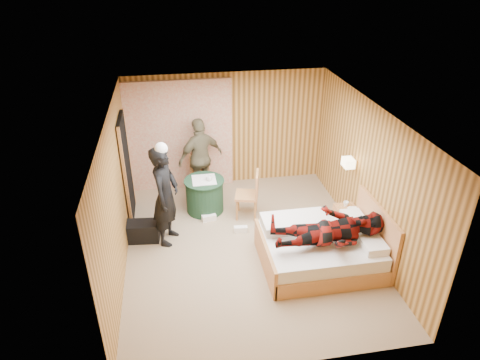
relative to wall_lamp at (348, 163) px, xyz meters
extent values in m
cube|color=tan|center=(-1.92, -0.45, -1.30)|extent=(4.20, 5.00, 0.01)
cube|color=silver|center=(-1.92, -0.45, 1.20)|extent=(4.20, 5.00, 0.01)
cube|color=tan|center=(-1.92, 2.05, -0.05)|extent=(4.20, 0.02, 2.50)
cube|color=tan|center=(-4.02, -0.45, -0.05)|extent=(0.02, 5.00, 2.50)
cube|color=tan|center=(0.18, -0.45, -0.05)|extent=(0.02, 5.00, 2.50)
cube|color=beige|center=(-2.92, 1.98, -0.10)|extent=(2.20, 0.08, 2.40)
cube|color=black|center=(-3.98, 0.95, -0.28)|extent=(0.06, 0.90, 2.05)
cylinder|color=gold|center=(0.08, 0.00, 0.00)|extent=(0.18, 0.04, 0.04)
cube|color=beige|center=(0.00, 0.00, 0.00)|extent=(0.18, 0.24, 0.16)
cube|color=#E68F5E|center=(-0.82, -1.09, -1.16)|extent=(1.85, 1.48, 0.28)
cube|color=white|center=(-0.82, -1.09, -0.91)|extent=(1.80, 1.43, 0.23)
cube|color=#E68F5E|center=(-1.75, -1.09, -1.04)|extent=(0.06, 1.48, 0.52)
cube|color=#E68F5E|center=(0.14, -1.09, -0.79)|extent=(0.06, 1.48, 1.02)
cube|color=white|center=(-0.10, -1.44, -0.73)|extent=(0.35, 0.51, 0.13)
cube|color=white|center=(-0.10, -0.74, -0.73)|extent=(0.35, 0.51, 0.13)
cube|color=white|center=(-1.15, -0.67, -0.71)|extent=(1.11, 0.56, 0.17)
cube|color=#E68F5E|center=(-0.04, -0.34, -1.04)|extent=(0.38, 0.52, 0.52)
cube|color=#E68F5E|center=(-0.04, -0.34, -0.88)|extent=(0.39, 0.54, 0.03)
cylinder|color=#214930|center=(-2.54, 0.90, -0.96)|extent=(0.74, 0.74, 0.67)
cylinder|color=#214930|center=(-2.54, 0.90, -0.62)|extent=(0.79, 0.79, 0.03)
cube|color=white|center=(-2.54, 0.90, -0.60)|extent=(0.58, 0.58, 0.01)
cube|color=#E68F5E|center=(-2.54, 1.45, -0.85)|extent=(0.48, 0.48, 0.05)
cube|color=#E68F5E|center=(-2.57, 1.64, -0.60)|extent=(0.42, 0.10, 0.46)
cylinder|color=#E68F5E|center=(-2.68, 1.26, -1.08)|extent=(0.04, 0.04, 0.43)
cylinder|color=#E68F5E|center=(-2.40, 1.65, -1.08)|extent=(0.04, 0.04, 0.43)
cube|color=#E68F5E|center=(-1.75, 0.55, -0.83)|extent=(0.53, 0.53, 0.05)
cube|color=#E68F5E|center=(-1.56, 0.51, -0.57)|extent=(0.15, 0.43, 0.48)
cylinder|color=#E68F5E|center=(-1.88, 0.77, -1.08)|extent=(0.04, 0.04, 0.45)
cylinder|color=#E68F5E|center=(-1.63, 0.34, -1.08)|extent=(0.04, 0.04, 0.45)
cube|color=black|center=(-3.77, 0.09, -1.12)|extent=(0.66, 0.40, 0.36)
cube|color=white|center=(-2.51, 0.51, -1.24)|extent=(0.29, 0.16, 0.12)
cube|color=white|center=(-1.96, 0.03, -1.24)|extent=(0.26, 0.12, 0.11)
imported|color=black|center=(-3.28, 0.01, -0.38)|extent=(0.65, 0.78, 1.84)
imported|color=#696146|center=(-2.54, 1.56, -0.44)|extent=(1.09, 0.81, 1.72)
imported|color=maroon|center=(-0.77, -1.29, -0.36)|extent=(0.86, 0.67, 1.77)
imported|color=white|center=(-0.04, -0.39, -0.77)|extent=(0.17, 0.22, 0.02)
imported|color=white|center=(-0.04, -0.39, -0.75)|extent=(0.21, 0.25, 0.02)
imported|color=white|center=(-0.04, -0.21, -0.74)|extent=(0.11, 0.11, 0.09)
imported|color=white|center=(-2.44, 0.85, -0.55)|extent=(0.13, 0.13, 0.10)
camera|label=1|loc=(-3.07, -6.48, 3.37)|focal=32.00mm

